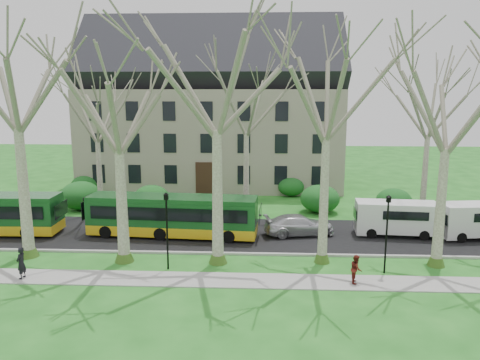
% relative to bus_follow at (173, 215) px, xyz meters
% --- Properties ---
extents(ground, '(120.00, 120.00, 0.00)m').
position_rel_bus_follow_xyz_m(ground, '(6.85, -4.96, -1.50)').
color(ground, '#1D601B').
rests_on(ground, ground).
extents(sidewalk, '(70.00, 2.00, 0.06)m').
position_rel_bus_follow_xyz_m(sidewalk, '(6.85, -7.46, -1.47)').
color(sidewalk, gray).
rests_on(sidewalk, ground).
extents(road, '(80.00, 8.00, 0.06)m').
position_rel_bus_follow_xyz_m(road, '(6.85, 0.54, -1.47)').
color(road, black).
rests_on(road, ground).
extents(curb, '(80.00, 0.25, 0.14)m').
position_rel_bus_follow_xyz_m(curb, '(6.85, -3.46, -1.43)').
color(curb, '#A5A39E').
rests_on(curb, ground).
extents(building, '(26.50, 12.20, 16.00)m').
position_rel_bus_follow_xyz_m(building, '(0.85, 19.04, 6.57)').
color(building, gray).
rests_on(building, ground).
extents(tree_row_verge, '(49.00, 7.00, 14.00)m').
position_rel_bus_follow_xyz_m(tree_row_verge, '(6.85, -4.66, 5.50)').
color(tree_row_verge, gray).
rests_on(tree_row_verge, ground).
extents(tree_row_far, '(33.00, 7.00, 12.00)m').
position_rel_bus_follow_xyz_m(tree_row_far, '(5.52, 6.04, 4.50)').
color(tree_row_far, gray).
rests_on(tree_row_far, ground).
extents(lamp_row, '(36.22, 0.22, 4.30)m').
position_rel_bus_follow_xyz_m(lamp_row, '(6.85, -5.96, 1.08)').
color(lamp_row, black).
rests_on(lamp_row, ground).
extents(hedges, '(30.60, 8.60, 2.00)m').
position_rel_bus_follow_xyz_m(hedges, '(2.18, 9.04, -0.50)').
color(hedges, '#154C1B').
rests_on(hedges, ground).
extents(bus_follow, '(11.64, 3.26, 2.87)m').
position_rel_bus_follow_xyz_m(bus_follow, '(0.00, 0.00, 0.00)').
color(bus_follow, '#15491D').
rests_on(bus_follow, road).
extents(sedan, '(5.08, 2.81, 1.39)m').
position_rel_bus_follow_xyz_m(sedan, '(8.67, 0.64, -0.74)').
color(sedan, '#B9B9BE').
rests_on(sedan, road).
extents(van_a, '(5.50, 2.39, 2.34)m').
position_rel_bus_follow_xyz_m(van_a, '(15.27, 0.81, -0.27)').
color(van_a, silver).
rests_on(van_a, road).
extents(van_b, '(5.62, 2.57, 2.37)m').
position_rel_bus_follow_xyz_m(van_b, '(20.81, 0.50, -0.25)').
color(van_b, silver).
rests_on(van_b, road).
extents(pedestrian_a, '(0.47, 0.66, 1.70)m').
position_rel_bus_follow_xyz_m(pedestrian_a, '(-6.61, -7.77, -0.58)').
color(pedestrian_a, black).
rests_on(pedestrian_a, sidewalk).
extents(pedestrian_b, '(0.65, 0.79, 1.49)m').
position_rel_bus_follow_xyz_m(pedestrian_b, '(10.99, -7.49, -0.69)').
color(pedestrian_b, maroon).
rests_on(pedestrian_b, sidewalk).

